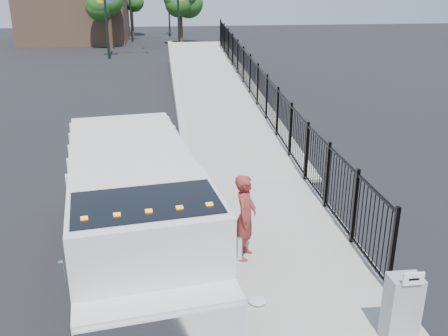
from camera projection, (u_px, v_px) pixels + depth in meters
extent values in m
plane|color=black|center=(203.00, 256.00, 11.49)|extent=(120.00, 120.00, 0.00)
cube|color=#9E998E|center=(308.00, 299.00, 9.84)|extent=(3.55, 12.00, 0.12)
cube|color=#ADAAA3|center=(212.00, 306.00, 9.61)|extent=(0.30, 12.00, 0.16)
cube|color=#9E998E|center=(217.00, 99.00, 26.58)|extent=(3.95, 24.06, 3.19)
cube|color=black|center=(257.00, 98.00, 22.72)|extent=(0.10, 28.00, 1.80)
cube|color=black|center=(137.00, 240.00, 11.00)|extent=(2.00, 7.18, 0.23)
cube|color=silver|center=(148.00, 253.00, 8.46)|extent=(2.75, 2.61, 2.09)
cube|color=silver|center=(160.00, 327.00, 7.46)|extent=(2.53, 1.06, 1.05)
cube|color=black|center=(147.00, 227.00, 8.00)|extent=(2.46, 1.66, 0.89)
cube|color=silver|center=(129.00, 174.00, 11.86)|extent=(3.08, 4.69, 1.78)
cube|color=silver|center=(62.00, 273.00, 7.03)|extent=(0.07, 0.07, 0.37)
cube|color=silver|center=(239.00, 249.00, 7.66)|extent=(0.07, 0.07, 0.37)
cube|color=orange|center=(84.00, 219.00, 7.28)|extent=(0.11, 0.10, 0.06)
cube|color=orange|center=(117.00, 215.00, 7.40)|extent=(0.11, 0.10, 0.06)
cube|color=orange|center=(149.00, 212.00, 7.51)|extent=(0.11, 0.10, 0.06)
cube|color=orange|center=(180.00, 208.00, 7.63)|extent=(0.11, 0.10, 0.06)
cube|color=orange|center=(209.00, 205.00, 7.74)|extent=(0.11, 0.10, 0.06)
cylinder|color=black|center=(221.00, 322.00, 8.45)|extent=(0.47, 1.08, 1.05)
cylinder|color=black|center=(85.00, 210.00, 12.55)|extent=(0.47, 1.08, 1.05)
cylinder|color=black|center=(172.00, 201.00, 13.08)|extent=(0.47, 1.08, 1.05)
cylinder|color=black|center=(85.00, 193.00, 13.58)|extent=(0.47, 1.08, 1.05)
cylinder|color=black|center=(165.00, 185.00, 14.12)|extent=(0.47, 1.08, 1.05)
imported|color=maroon|center=(245.00, 217.00, 10.90)|extent=(0.71, 0.84, 1.96)
cube|color=gray|center=(401.00, 309.00, 8.44)|extent=(0.55, 0.40, 1.25)
cube|color=white|center=(414.00, 279.00, 7.98)|extent=(0.35, 0.04, 0.22)
ellipsoid|color=silver|center=(258.00, 301.00, 9.62)|extent=(0.36, 0.36, 0.09)
cylinder|color=black|center=(105.00, 6.00, 38.39)|extent=(0.18, 0.18, 8.00)
cylinder|color=black|center=(178.00, 4.00, 41.78)|extent=(0.18, 0.18, 8.00)
cylinder|color=black|center=(130.00, 0.00, 49.12)|extent=(0.18, 0.18, 8.00)
cylinder|color=#382314|center=(110.00, 31.00, 44.62)|extent=(0.36, 0.36, 3.20)
sphere|color=#194714|center=(108.00, 3.00, 43.77)|extent=(2.75, 2.75, 2.75)
cylinder|color=#382314|center=(181.00, 28.00, 47.49)|extent=(0.36, 0.36, 3.20)
sphere|color=#194714|center=(180.00, 1.00, 46.64)|extent=(2.55, 2.55, 2.55)
cylinder|color=#382314|center=(132.00, 21.00, 55.07)|extent=(0.36, 0.36, 3.20)
cube|color=#8C664C|center=(75.00, 0.00, 49.82)|extent=(10.00, 10.00, 8.00)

